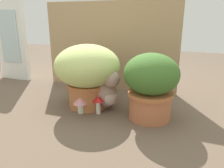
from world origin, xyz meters
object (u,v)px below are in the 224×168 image
at_px(grass_planter, 87,71).
at_px(mushroom_ornament_pink, 81,102).
at_px(mushroom_ornament_red, 98,102).
at_px(cat, 104,90).
at_px(leafy_planter, 151,84).

distance_m(grass_planter, mushroom_ornament_pink, 0.21).
xyz_separation_m(mushroom_ornament_pink, mushroom_ornament_red, (0.11, 0.03, 0.00)).
bearing_deg(grass_planter, mushroom_ornament_pink, -87.11).
relative_size(cat, mushroom_ornament_pink, 2.86).
xyz_separation_m(cat, mushroom_ornament_pink, (-0.11, -0.14, -0.04)).
bearing_deg(mushroom_ornament_pink, mushroom_ornament_red, 14.47).
relative_size(grass_planter, leafy_planter, 1.09).
relative_size(grass_planter, mushroom_ornament_pink, 3.89).
height_order(leafy_planter, cat, leafy_planter).
bearing_deg(mushroom_ornament_pink, leafy_planter, 10.74).
xyz_separation_m(leafy_planter, mushroom_ornament_red, (-0.32, -0.05, -0.14)).
relative_size(leafy_planter, mushroom_ornament_red, 3.43).
distance_m(cat, mushroom_ornament_red, 0.12).
bearing_deg(leafy_planter, mushroom_ornament_pink, -169.26).
relative_size(grass_planter, cat, 1.36).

